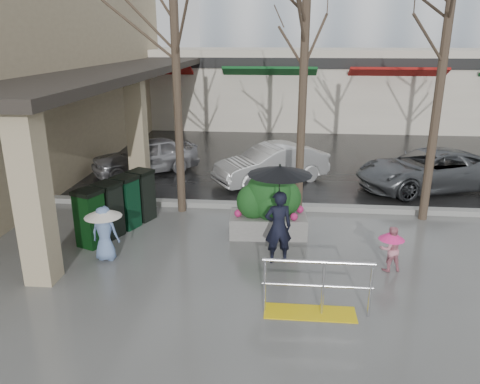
% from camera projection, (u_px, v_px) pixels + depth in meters
% --- Properties ---
extents(ground, '(120.00, 120.00, 0.00)m').
position_uv_depth(ground, '(242.00, 277.00, 9.44)').
color(ground, '#51514F').
rests_on(ground, ground).
extents(street_asphalt, '(120.00, 36.00, 0.01)m').
position_uv_depth(street_asphalt, '(272.00, 112.00, 30.22)').
color(street_asphalt, black).
rests_on(street_asphalt, ground).
extents(curb, '(120.00, 0.30, 0.15)m').
position_uv_depth(curb, '(255.00, 206.00, 13.20)').
color(curb, gray).
rests_on(curb, ground).
extents(near_building, '(6.00, 18.00, 8.00)m').
position_uv_depth(near_building, '(9.00, 55.00, 16.53)').
color(near_building, tan).
rests_on(near_building, ground).
extents(canopy_slab, '(2.80, 18.00, 0.25)m').
position_uv_depth(canopy_slab, '(126.00, 66.00, 16.28)').
color(canopy_slab, '#2D2823').
rests_on(canopy_slab, pillar_front).
extents(pillar_front, '(0.55, 0.55, 3.50)m').
position_uv_depth(pillar_front, '(33.00, 197.00, 8.76)').
color(pillar_front, tan).
rests_on(pillar_front, ground).
extents(pillar_back, '(0.55, 0.55, 3.50)m').
position_uv_depth(pillar_back, '(137.00, 131.00, 14.90)').
color(pillar_back, tan).
rests_on(pillar_back, ground).
extents(storefront_row, '(34.00, 6.74, 4.00)m').
position_uv_depth(storefront_row, '(308.00, 87.00, 25.60)').
color(storefront_row, beige).
rests_on(storefront_row, ground).
extents(handrail, '(1.90, 0.50, 1.03)m').
position_uv_depth(handrail, '(314.00, 295.00, 8.07)').
color(handrail, yellow).
rests_on(handrail, ground).
extents(tree_west, '(3.20, 3.20, 6.80)m').
position_uv_depth(tree_west, '(174.00, 16.00, 11.41)').
color(tree_west, '#382B21').
rests_on(tree_west, ground).
extents(tree_midwest, '(3.20, 3.20, 7.00)m').
position_uv_depth(tree_midwest, '(306.00, 9.00, 11.08)').
color(tree_midwest, '#382B21').
rests_on(tree_midwest, ground).
extents(tree_mideast, '(3.20, 3.20, 6.50)m').
position_uv_depth(tree_mideast, '(448.00, 25.00, 10.91)').
color(tree_mideast, '#382B21').
rests_on(tree_mideast, ground).
extents(woman, '(1.32, 1.32, 2.18)m').
position_uv_depth(woman, '(279.00, 201.00, 9.65)').
color(woman, black).
rests_on(woman, ground).
extents(child_pink, '(0.54, 0.53, 0.97)m').
position_uv_depth(child_pink, '(391.00, 246.00, 9.54)').
color(child_pink, pink).
rests_on(child_pink, ground).
extents(child_blue, '(0.79, 0.79, 1.22)m').
position_uv_depth(child_blue, '(104.00, 227.00, 9.95)').
color(child_blue, '#6582B5').
rests_on(child_blue, ground).
extents(planter, '(1.89, 1.09, 1.61)m').
position_uv_depth(planter, '(269.00, 205.00, 11.24)').
color(planter, gray).
rests_on(planter, ground).
extents(news_boxes, '(1.41, 2.42, 1.34)m').
position_uv_depth(news_boxes, '(118.00, 206.00, 11.45)').
color(news_boxes, black).
rests_on(news_boxes, ground).
extents(car_a, '(3.89, 3.31, 1.26)m').
position_uv_depth(car_a, '(145.00, 156.00, 16.44)').
color(car_a, '#9E9DA2').
rests_on(car_a, ground).
extents(car_b, '(3.94, 3.19, 1.26)m').
position_uv_depth(car_b, '(271.00, 164.00, 15.39)').
color(car_b, silver).
rests_on(car_b, ground).
extents(car_c, '(4.97, 3.45, 1.26)m').
position_uv_depth(car_c, '(428.00, 170.00, 14.70)').
color(car_c, '#505357').
rests_on(car_c, ground).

